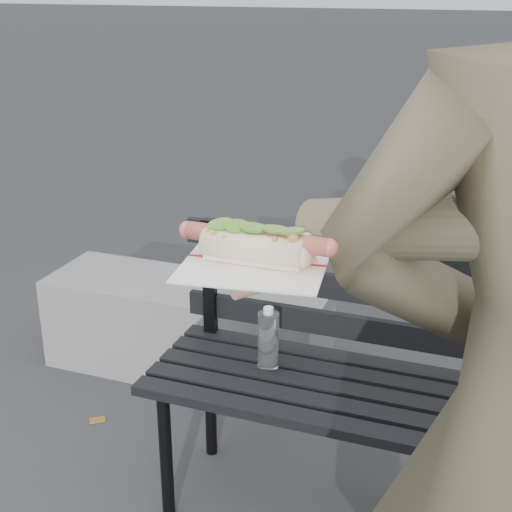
# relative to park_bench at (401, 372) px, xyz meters

# --- Properties ---
(park_bench) EXTENTS (1.50, 0.44, 0.88)m
(park_bench) POSITION_rel_park_bench_xyz_m (0.00, 0.00, 0.00)
(park_bench) COLOR black
(park_bench) RESTS_ON ground
(concrete_block) EXTENTS (1.20, 0.40, 0.40)m
(concrete_block) POSITION_rel_park_bench_xyz_m (-0.99, 0.61, -0.32)
(concrete_block) COLOR slate
(concrete_block) RESTS_ON ground
(held_hotdog) EXTENTS (0.64, 0.31, 0.20)m
(held_hotdog) POSITION_rel_park_bench_xyz_m (0.12, -0.95, 0.76)
(held_hotdog) COLOR brown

